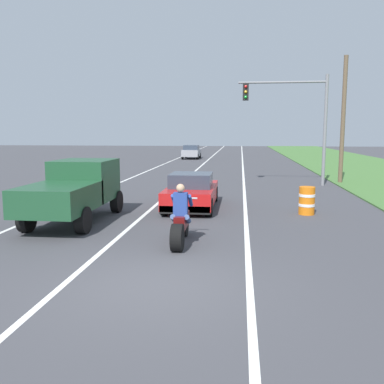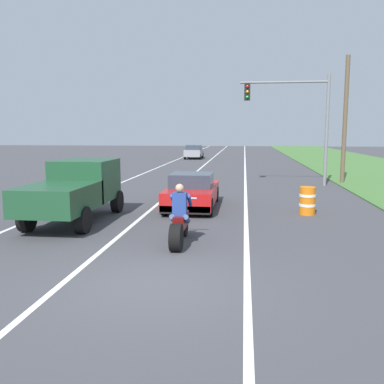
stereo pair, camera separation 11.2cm
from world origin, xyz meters
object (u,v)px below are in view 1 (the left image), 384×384
at_px(pickup_truck_left_lane_dark_green, 75,188).
at_px(distant_car_far_ahead, 191,152).
at_px(traffic_light_mast_near, 298,112).
at_px(motorcycle_with_rider, 181,223).
at_px(sports_car_red, 192,192).
at_px(construction_barrel_nearest, 307,200).

xyz_separation_m(pickup_truck_left_lane_dark_green, distant_car_far_ahead, (0.02, 32.90, -0.33)).
bearing_deg(pickup_truck_left_lane_dark_green, traffic_light_mast_near, 51.35).
height_order(pickup_truck_left_lane_dark_green, traffic_light_mast_near, traffic_light_mast_near).
bearing_deg(motorcycle_with_rider, pickup_truck_left_lane_dark_green, 146.97).
distance_m(sports_car_red, traffic_light_mast_near, 9.69).
bearing_deg(pickup_truck_left_lane_dark_green, motorcycle_with_rider, -33.03).
xyz_separation_m(motorcycle_with_rider, sports_car_red, (-0.35, 5.44, 0.04)).
height_order(pickup_truck_left_lane_dark_green, construction_barrel_nearest, pickup_truck_left_lane_dark_green).
relative_size(sports_car_red, pickup_truck_left_lane_dark_green, 0.90).
bearing_deg(distant_car_far_ahead, sports_car_red, -83.34).
distance_m(motorcycle_with_rider, construction_barrel_nearest, 6.05).
bearing_deg(construction_barrel_nearest, distant_car_far_ahead, 104.14).
distance_m(pickup_truck_left_lane_dark_green, distant_car_far_ahead, 32.90).
bearing_deg(distant_car_far_ahead, pickup_truck_left_lane_dark_green, -90.04).
bearing_deg(traffic_light_mast_near, distant_car_far_ahead, 110.65).
bearing_deg(pickup_truck_left_lane_dark_green, distant_car_far_ahead, 89.96).
distance_m(pickup_truck_left_lane_dark_green, traffic_light_mast_near, 13.83).
bearing_deg(construction_barrel_nearest, motorcycle_with_rider, -130.36).
height_order(motorcycle_with_rider, sports_car_red, motorcycle_with_rider).
height_order(motorcycle_with_rider, pickup_truck_left_lane_dark_green, pickup_truck_left_lane_dark_green).
relative_size(motorcycle_with_rider, traffic_light_mast_near, 0.37).
distance_m(sports_car_red, construction_barrel_nearest, 4.34).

